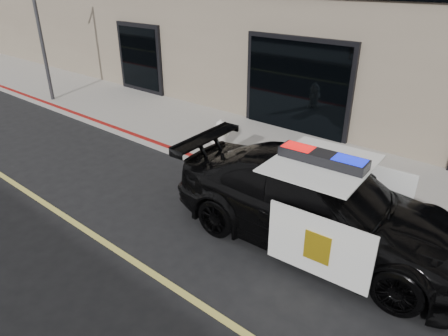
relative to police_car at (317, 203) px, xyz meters
The scene contains 5 objects.
ground 3.37m from the police_car, 130.03° to the right, with size 120.00×120.00×0.00m, color black.
sidewalk_n 3.53m from the police_car, 127.56° to the left, with size 60.00×3.50×0.15m, color gray.
police_car is the anchor object (origin of this frame).
fire_hydrant 4.16m from the police_car, 154.56° to the left, with size 0.39×0.54×0.86m.
street_light 12.02m from the police_car, behind, with size 0.13×1.15×4.53m.
Camera 1 is at (4.70, -3.17, 4.40)m, focal length 32.00 mm.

